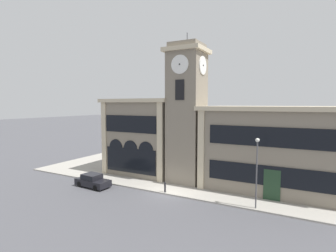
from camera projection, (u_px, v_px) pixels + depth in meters
The scene contains 8 objects.
ground_plane at pixel (166, 195), 26.56m from camera, with size 300.00×300.00×0.00m, color #4C4C51.
sidewalk_kerb at pixel (193, 177), 32.62m from camera, with size 42.27×13.82×0.15m.
clock_tower at pixel (187, 114), 30.26m from camera, with size 4.43×4.43×17.24m.
town_hall_left_wing at pixel (149, 135), 35.83m from camera, with size 9.76×9.39×9.86m.
town_hall_right_wing at pixel (278, 148), 28.17m from camera, with size 15.67×9.39×8.97m.
parked_car_near at pixel (93, 180), 29.10m from camera, with size 4.13×1.99×1.45m.
street_lamp at pixel (257, 163), 22.44m from camera, with size 0.36×0.36×6.16m.
bollard at pixel (165, 187), 26.89m from camera, with size 0.18×0.18×1.06m.
Camera 1 is at (12.41, -22.72, 9.18)m, focal length 28.00 mm.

